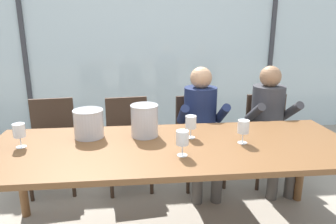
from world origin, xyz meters
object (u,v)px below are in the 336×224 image
Objects in this scene: chair_near_curtain at (53,137)px; wine_glass_near_bucket at (191,122)px; chair_left_of_center at (128,135)px; person_navy_polo at (201,121)px; wine_glass_center_pour at (19,131)px; ice_bucket_secondary at (89,123)px; ice_bucket_primary at (145,120)px; chair_right_of_center at (268,131)px; chair_center at (198,132)px; wine_glass_by_left_taster at (243,128)px; dining_table at (173,153)px; wine_glass_by_right_taster at (182,139)px; person_charcoal_jacket at (270,119)px.

chair_near_curtain is 1.51m from wine_glass_near_bucket.
chair_left_of_center is 5.07× the size of wine_glass_near_bucket.
person_navy_polo is 1.61m from wine_glass_center_pour.
chair_left_of_center is 0.75m from person_navy_polo.
ice_bucket_secondary is (-0.28, -0.66, 0.35)m from chair_left_of_center.
ice_bucket_primary is 1.08× the size of ice_bucket_secondary.
chair_near_curtain is 1.00× the size of chair_right_of_center.
chair_center is 5.07× the size of wine_glass_by_left_taster.
wine_glass_near_bucket is at bearing 157.57° from wine_glass_by_left_taster.
chair_near_curtain is 1.00× the size of chair_center.
chair_left_of_center is at bearing -7.77° from chair_near_curtain.
wine_glass_by_right_taster is (0.04, -0.19, 0.18)m from dining_table.
ice_bucket_primary is at bearing -44.11° from chair_near_curtain.
chair_left_of_center is 1.00× the size of chair_right_of_center.
ice_bucket_primary reaches higher than ice_bucket_secondary.
wine_glass_center_pour is (-1.45, -0.68, 0.18)m from person_navy_polo.
chair_right_of_center is 1.51m from ice_bucket_primary.
wine_glass_center_pour is at bearing -177.02° from wine_glass_near_bucket.
person_navy_polo is at bearing 27.56° from ice_bucket_secondary.
ice_bucket_primary is (0.89, -0.70, 0.37)m from chair_near_curtain.
dining_table is at bearing 101.55° from wine_glass_by_right_taster.
chair_left_of_center is 5.07× the size of wine_glass_center_pour.
wine_glass_by_right_taster is (-0.33, -0.94, 0.18)m from person_navy_polo.
wine_glass_center_pour is (-0.73, -0.82, 0.35)m from chair_left_of_center.
wine_glass_near_bucket is at bearing -141.81° from chair_right_of_center.
ice_bucket_secondary reaches higher than chair_right_of_center.
ice_bucket_primary reaches higher than wine_glass_by_left_taster.
wine_glass_by_left_taster is at bearing 20.75° from wine_glass_by_right_taster.
wine_glass_by_left_taster is (1.60, -0.93, 0.35)m from chair_near_curtain.
wine_glass_by_right_taster is at bearing -134.61° from chair_right_of_center.
chair_left_of_center is 1.30m from wine_glass_by_left_taster.
person_charcoal_jacket is (-0.04, -0.13, 0.17)m from chair_right_of_center.
chair_center is 0.23m from person_navy_polo.
chair_near_curtain is 3.52× the size of ice_bucket_primary.
dining_table is 0.98m from chair_left_of_center.
dining_table is 0.27m from wine_glass_by_right_taster.
wine_glass_by_left_taster is (1.13, -0.25, 0.01)m from ice_bucket_secondary.
chair_near_curtain is at bearing 172.47° from person_charcoal_jacket.
wine_glass_by_left_taster is at bearing -79.09° from person_navy_polo.
chair_near_curtain is 0.73× the size of person_charcoal_jacket.
chair_near_curtain is 0.90m from ice_bucket_secondary.
chair_center is 0.88m from wine_glass_near_bucket.
wine_glass_center_pour is (-0.45, -0.16, 0.01)m from ice_bucket_secondary.
wine_glass_by_left_taster reaches higher than chair_center.
wine_glass_near_bucket is at bearing -113.69° from chair_center.
wine_glass_by_left_taster reaches higher than chair_left_of_center.
ice_bucket_primary is 1.44× the size of wine_glass_near_bucket.
person_charcoal_jacket reaches higher than chair_center.
dining_table is at bearing -48.24° from ice_bucket_primary.
chair_right_of_center is 3.52× the size of ice_bucket_primary.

